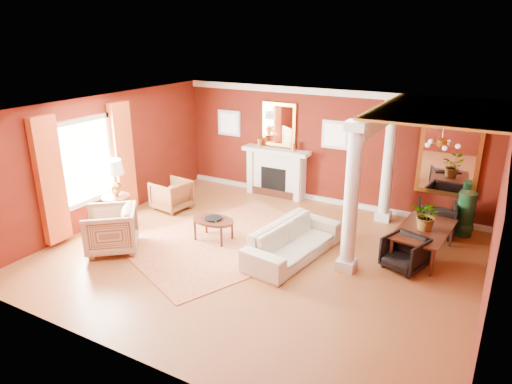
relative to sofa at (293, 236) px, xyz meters
The scene contains 27 objects.
ground 0.81m from the sofa, 156.16° to the right, with size 8.00×8.00×0.00m, color brown.
room_shell 1.70m from the sofa, 156.16° to the right, with size 8.04×7.04×2.92m.
fireplace 3.60m from the sofa, 122.13° to the left, with size 1.85×0.42×1.29m.
overmantel_mirror 3.99m from the sofa, 121.01° to the left, with size 0.95×0.07×1.15m.
flank_window_left 4.90m from the sofa, 137.32° to the left, with size 0.70×0.07×0.70m.
flank_window_right 3.48m from the sofa, 96.48° to the left, with size 0.70×0.07×0.70m.
left_window 4.69m from the sofa, 169.07° to the right, with size 0.21×2.55×2.60m.
column_front 1.46m from the sofa, ahead, with size 0.36×0.36×2.80m.
column_back 3.09m from the sofa, 68.28° to the left, with size 0.36×0.36×2.80m.
header_beam 2.92m from the sofa, 56.28° to the left, with size 0.30×3.20×0.32m, color silver.
amber_ceiling 3.61m from the sofa, 33.47° to the left, with size 2.30×3.40×0.04m, color gold.
dining_mirror 4.07m from the sofa, 54.29° to the left, with size 1.30×0.07×1.70m.
chandelier 3.28m from the sofa, 33.77° to the left, with size 0.60×0.62×0.75m.
crown_trim 4.02m from the sofa, 100.88° to the left, with size 8.00×0.08×0.16m, color silver.
base_trim 3.27m from the sofa, 100.88° to the left, with size 8.00×0.08×0.12m, color silver.
rug 1.55m from the sofa, behind, with size 2.99×3.99×0.02m, color maroon.
sofa is the anchor object (origin of this frame).
armchair_leopard 3.81m from the sofa, 167.04° to the left, with size 0.80×0.75×0.82m, color black.
armchair_stripe 3.66m from the sofa, 155.48° to the right, with size 0.97×0.91×1.00m, color tan.
coffee_table 1.80m from the sofa, behind, with size 0.95×0.95×0.48m.
coffee_book 1.86m from the sofa, behind, with size 0.18×0.02×0.24m, color black.
side_table 4.20m from the sofa, behind, with size 0.63×0.63×1.57m.
dining_table 2.59m from the sofa, 29.90° to the left, with size 1.65×0.58×0.92m, color black.
dining_chair_near 2.10m from the sofa, 15.98° to the left, with size 0.68×0.64×0.70m, color black.
dining_chair_far 3.36m from the sofa, 47.77° to the left, with size 0.79×0.74×0.82m, color black.
green_urn 3.93m from the sofa, 44.02° to the left, with size 0.41×0.41×0.99m.
potted_plant 2.66m from the sofa, 28.89° to the left, with size 0.55×0.61×0.47m, color #26591E.
Camera 1 is at (3.90, -7.15, 4.24)m, focal length 32.00 mm.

